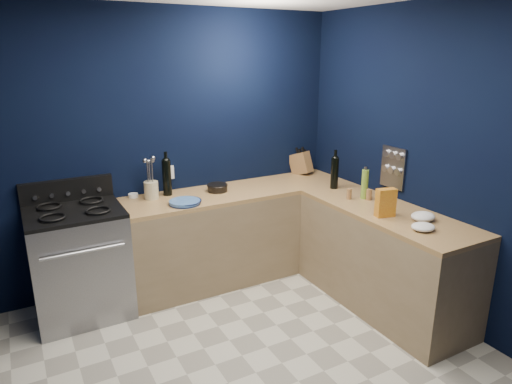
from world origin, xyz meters
TOP-DOWN VIEW (x-y plane):
  - floor at (0.00, 0.00)m, footprint 3.50×3.50m
  - wall_back at (0.00, 1.76)m, footprint 3.50×0.02m
  - wall_right at (1.76, 0.00)m, footprint 0.02×3.50m
  - cab_back at (0.60, 1.44)m, footprint 2.30×0.63m
  - top_back at (0.60, 1.44)m, footprint 2.30×0.63m
  - cab_right at (1.44, 0.29)m, footprint 0.63×1.67m
  - top_right at (1.44, 0.29)m, footprint 0.63×1.67m
  - gas_range at (-0.93, 1.42)m, footprint 0.76×0.66m
  - oven_door at (-0.93, 1.10)m, footprint 0.59×0.02m
  - cooktop at (-0.93, 1.42)m, footprint 0.76×0.66m
  - backguard at (-0.93, 1.72)m, footprint 0.76×0.06m
  - spice_panel at (1.74, 0.55)m, footprint 0.02×0.28m
  - wall_outlet at (0.00, 1.74)m, footprint 0.09×0.02m
  - plate_stack at (-0.02, 1.27)m, footprint 0.36×0.36m
  - ramekin at (-0.37, 1.69)m, footprint 0.11×0.11m
  - utensil_crock at (-0.23, 1.56)m, footprint 0.17×0.17m
  - wine_bottle_back at (-0.07, 1.61)m, footprint 0.10×0.10m
  - lemon_basket at (0.39, 1.49)m, footprint 0.21×0.21m
  - knife_block at (1.48, 1.67)m, footprint 0.22×0.30m
  - wine_bottle_right at (1.45, 1.03)m, footprint 0.10×0.10m
  - oil_bottle at (1.48, 0.63)m, footprint 0.07×0.07m
  - spice_jar_near at (1.35, 0.69)m, footprint 0.06×0.06m
  - spice_jar_far at (1.49, 0.58)m, footprint 0.06×0.06m
  - crouton_bag at (1.30, 0.18)m, footprint 0.17×0.11m
  - towel_front at (1.50, -0.04)m, footprint 0.24×0.22m
  - towel_end at (1.34, -0.19)m, footprint 0.23×0.22m

SIDE VIEW (x-z plane):
  - floor at x=0.00m, z-range -0.02..0.00m
  - cab_back at x=0.60m, z-range 0.00..0.86m
  - cab_right at x=1.44m, z-range 0.00..0.86m
  - oven_door at x=-0.93m, z-range 0.24..0.66m
  - gas_range at x=-0.93m, z-range 0.00..0.92m
  - top_back at x=0.60m, z-range 0.86..0.90m
  - top_right at x=1.44m, z-range 0.86..0.90m
  - plate_stack at x=-0.02m, z-range 0.90..0.93m
  - ramekin at x=-0.37m, z-range 0.90..0.93m
  - towel_end at x=1.34m, z-range 0.90..0.95m
  - cooktop at x=-0.93m, z-range 0.92..0.95m
  - towel_front at x=1.50m, z-range 0.90..0.97m
  - lemon_basket at x=0.39m, z-range 0.90..0.97m
  - spice_jar_near at x=1.35m, z-range 0.90..1.00m
  - spice_jar_far at x=1.49m, z-range 0.90..1.00m
  - utensil_crock at x=-0.23m, z-range 0.90..1.06m
  - knife_block at x=1.48m, z-range 0.87..1.16m
  - crouton_bag at x=1.30m, z-range 0.90..1.13m
  - oil_bottle at x=1.48m, z-range 0.90..1.17m
  - backguard at x=-0.93m, z-range 0.94..1.14m
  - wine_bottle_right at x=1.45m, z-range 0.90..1.21m
  - wine_bottle_back at x=-0.07m, z-range 0.90..1.23m
  - wall_outlet at x=0.00m, z-range 1.02..1.15m
  - spice_panel at x=1.74m, z-range 0.99..1.37m
  - wall_back at x=0.00m, z-range 0.00..2.60m
  - wall_right at x=1.76m, z-range 0.00..2.60m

